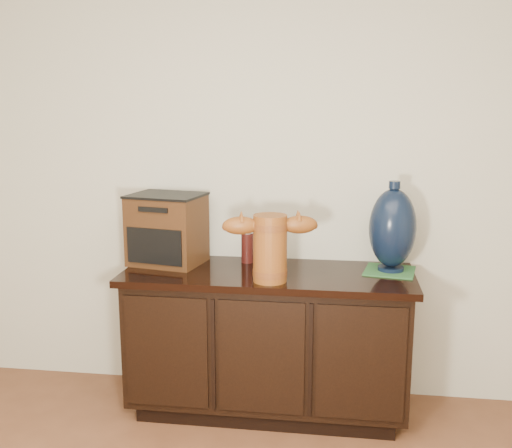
# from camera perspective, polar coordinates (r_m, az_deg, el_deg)

# --- Properties ---
(room) EXTENTS (5.00, 5.00, 5.00)m
(room) POSITION_cam_1_polar(r_m,az_deg,el_deg) (0.80, -18.44, -10.20)
(room) COLOR brown
(room) RESTS_ON ground
(sideboard) EXTENTS (1.46, 0.56, 0.75)m
(sideboard) POSITION_cam_1_polar(r_m,az_deg,el_deg) (3.15, 1.12, -10.99)
(sideboard) COLOR black
(sideboard) RESTS_ON ground
(terracotta_vessel) EXTENTS (0.46, 0.20, 0.32)m
(terracotta_vessel) POSITION_cam_1_polar(r_m,az_deg,el_deg) (2.82, 1.35, -1.93)
(terracotta_vessel) COLOR brown
(terracotta_vessel) RESTS_ON sideboard
(tv_radio) EXTENTS (0.42, 0.36, 0.37)m
(tv_radio) POSITION_cam_1_polar(r_m,az_deg,el_deg) (3.18, -8.46, -0.48)
(tv_radio) COLOR #3B200E
(tv_radio) RESTS_ON sideboard
(green_mat) EXTENTS (0.28, 0.28, 0.01)m
(green_mat) POSITION_cam_1_polar(r_m,az_deg,el_deg) (3.10, 12.61, -4.37)
(green_mat) COLOR #2A5F2F
(green_mat) RESTS_ON sideboard
(lamp_base) EXTENTS (0.27, 0.27, 0.45)m
(lamp_base) POSITION_cam_1_polar(r_m,az_deg,el_deg) (3.05, 12.88, -0.42)
(lamp_base) COLOR black
(lamp_base) RESTS_ON green_mat
(spray_can) EXTENTS (0.06, 0.06, 0.18)m
(spray_can) POSITION_cam_1_polar(r_m,az_deg,el_deg) (3.18, -0.84, -2.08)
(spray_can) COLOR #54130E
(spray_can) RESTS_ON sideboard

